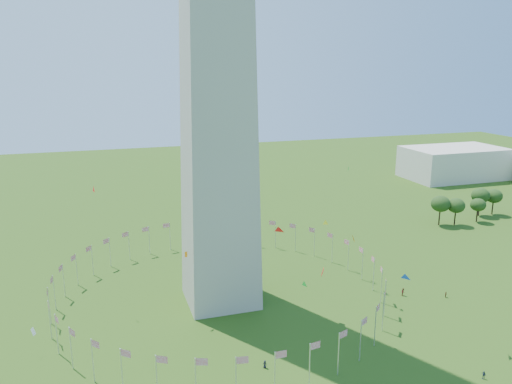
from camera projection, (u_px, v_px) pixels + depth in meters
flag_ring at (221, 283)px, 124.93m from camera, size 80.24×80.24×9.00m
gov_building_east_a at (454, 163)px, 260.65m from camera, size 50.00×30.00×16.00m
kites_aloft at (337, 255)px, 99.03m from camera, size 97.73×70.52×41.74m
tree_line_east at (489, 206)px, 191.23m from camera, size 54.05×16.17×10.90m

